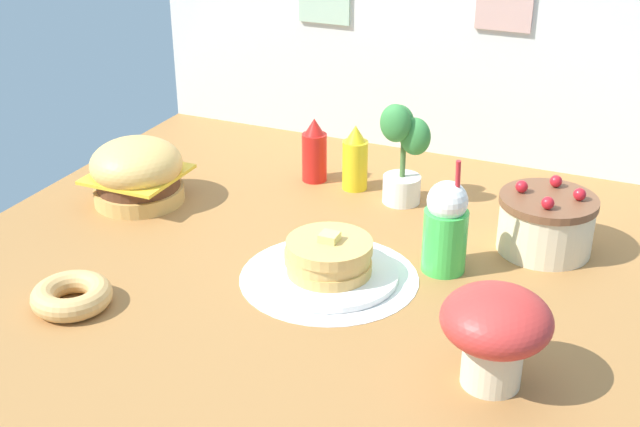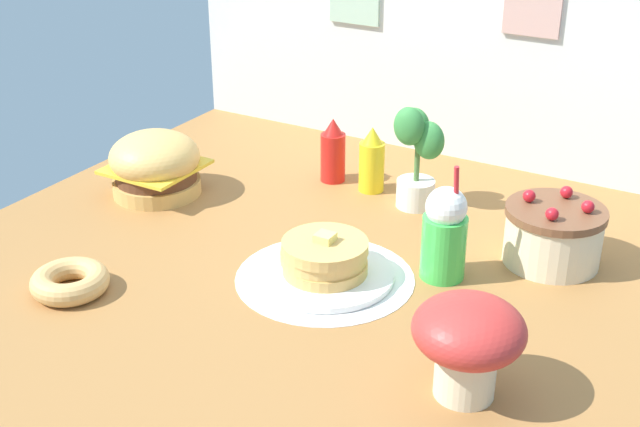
% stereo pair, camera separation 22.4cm
% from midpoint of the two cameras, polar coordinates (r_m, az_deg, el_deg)
% --- Properties ---
extents(ground_plane, '(1.93, 1.86, 0.02)m').
position_cam_midpoint_polar(ground_plane, '(2.30, -4.02, -3.57)').
color(ground_plane, '#9E6B38').
extents(back_wall, '(1.93, 0.04, 1.03)m').
position_cam_midpoint_polar(back_wall, '(2.92, 4.26, 13.85)').
color(back_wall, silver).
rests_on(back_wall, ground_plane).
extents(doily_mat, '(0.47, 0.47, 0.00)m').
position_cam_midpoint_polar(doily_mat, '(2.22, -2.28, -4.38)').
color(doily_mat, white).
rests_on(doily_mat, ground_plane).
extents(burger, '(0.28, 0.28, 0.20)m').
position_cam_midpoint_polar(burger, '(2.69, -14.54, 2.64)').
color(burger, '#DBA859').
rests_on(burger, ground_plane).
extents(pancake_stack, '(0.36, 0.36, 0.13)m').
position_cam_midpoint_polar(pancake_stack, '(2.20, -2.33, -3.32)').
color(pancake_stack, white).
rests_on(pancake_stack, doily_mat).
extents(layer_cake, '(0.27, 0.27, 0.19)m').
position_cam_midpoint_polar(layer_cake, '(2.37, 12.35, -0.69)').
color(layer_cake, beige).
rests_on(layer_cake, ground_plane).
extents(ketchup_bottle, '(0.08, 0.08, 0.21)m').
position_cam_midpoint_polar(ketchup_bottle, '(2.76, -2.71, 4.11)').
color(ketchup_bottle, red).
rests_on(ketchup_bottle, ground_plane).
extents(mustard_bottle, '(0.08, 0.08, 0.21)m').
position_cam_midpoint_polar(mustard_bottle, '(2.69, -0.01, 3.59)').
color(mustard_bottle, yellow).
rests_on(mustard_bottle, ground_plane).
extents(cream_soda_cup, '(0.12, 0.12, 0.32)m').
position_cam_midpoint_polar(cream_soda_cup, '(2.21, 5.58, -0.99)').
color(cream_soda_cup, green).
rests_on(cream_soda_cup, ground_plane).
extents(donut_pink_glaze, '(0.20, 0.20, 0.06)m').
position_cam_midpoint_polar(donut_pink_glaze, '(2.20, -19.18, -5.28)').
color(donut_pink_glaze, tan).
rests_on(donut_pink_glaze, ground_plane).
extents(potted_plant, '(0.16, 0.12, 0.33)m').
position_cam_midpoint_polar(potted_plant, '(2.57, 3.09, 4.24)').
color(potted_plant, white).
rests_on(potted_plant, ground_plane).
extents(mushroom_stool, '(0.23, 0.23, 0.22)m').
position_cam_midpoint_polar(mushroom_stool, '(1.79, 8.18, -7.73)').
color(mushroom_stool, beige).
rests_on(mushroom_stool, ground_plane).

